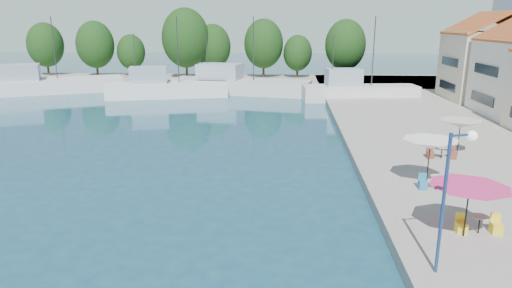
# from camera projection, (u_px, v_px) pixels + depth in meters

# --- Properties ---
(quay_far) EXTENTS (90.00, 16.00, 0.60)m
(quay_far) POSITION_uv_depth(u_px,v_px,m) (225.00, 82.00, 69.46)
(quay_far) COLOR gray
(quay_far) RESTS_ON ground
(hill_west) EXTENTS (180.00, 40.00, 16.00)m
(hill_west) POSITION_uv_depth(u_px,v_px,m) (199.00, 26.00, 158.63)
(hill_west) COLOR gray
(hill_west) RESTS_ON ground
(hill_east) EXTENTS (140.00, 40.00, 12.00)m
(hill_east) POSITION_uv_depth(u_px,v_px,m) (391.00, 31.00, 173.53)
(hill_east) COLOR gray
(hill_east) RESTS_ON ground
(building_06) EXTENTS (9.00, 8.80, 10.20)m
(building_06) POSITION_uv_depth(u_px,v_px,m) (491.00, 56.00, 50.46)
(building_06) COLOR beige
(building_06) RESTS_ON quay_right
(trawler_01) EXTENTS (21.08, 13.75, 10.20)m
(trawler_01) POSITION_uv_depth(u_px,v_px,m) (37.00, 85.00, 60.11)
(trawler_01) COLOR silver
(trawler_01) RESTS_ON ground
(trawler_02) EXTENTS (15.27, 7.45, 10.20)m
(trawler_02) POSITION_uv_depth(u_px,v_px,m) (164.00, 89.00, 56.84)
(trawler_02) COLOR white
(trawler_02) RESTS_ON ground
(trawler_03) EXTENTS (18.93, 8.19, 10.20)m
(trawler_03) POSITION_uv_depth(u_px,v_px,m) (237.00, 85.00, 60.02)
(trawler_03) COLOR silver
(trawler_03) RESTS_ON ground
(trawler_04) EXTENTS (13.84, 5.05, 10.20)m
(trawler_04) POSITION_uv_depth(u_px,v_px,m) (357.00, 92.00, 54.24)
(trawler_04) COLOR silver
(trawler_04) RESTS_ON ground
(tree_01) EXTENTS (5.75, 5.75, 8.51)m
(tree_01) POSITION_uv_depth(u_px,v_px,m) (45.00, 45.00, 74.55)
(tree_01) COLOR #3F2B19
(tree_01) RESTS_ON quay_far
(tree_02) EXTENTS (5.92, 5.92, 8.76)m
(tree_02) POSITION_uv_depth(u_px,v_px,m) (95.00, 45.00, 72.29)
(tree_02) COLOR #3F2B19
(tree_02) RESTS_ON quay_far
(tree_03) EXTENTS (4.49, 4.49, 6.64)m
(tree_03) POSITION_uv_depth(u_px,v_px,m) (131.00, 52.00, 73.79)
(tree_03) COLOR #3F2B19
(tree_03) RESTS_ON quay_far
(tree_04) EXTENTS (7.21, 7.21, 10.67)m
(tree_04) POSITION_uv_depth(u_px,v_px,m) (186.00, 38.00, 69.58)
(tree_04) COLOR #3F2B19
(tree_04) RESTS_ON quay_far
(tree_05) EXTENTS (5.58, 5.58, 8.26)m
(tree_05) POSITION_uv_depth(u_px,v_px,m) (213.00, 47.00, 71.75)
(tree_05) COLOR #3F2B19
(tree_05) RESTS_ON quay_far
(tree_06) EXTENTS (6.13, 6.13, 9.07)m
(tree_06) POSITION_uv_depth(u_px,v_px,m) (264.00, 44.00, 71.27)
(tree_06) COLOR #3F2B19
(tree_06) RESTS_ON quay_far
(tree_07) EXTENTS (4.47, 4.47, 6.62)m
(tree_07) POSITION_uv_depth(u_px,v_px,m) (298.00, 53.00, 71.32)
(tree_07) COLOR #3F2B19
(tree_07) RESTS_ON quay_far
(tree_08) EXTENTS (6.08, 6.08, 9.00)m
(tree_08) POSITION_uv_depth(u_px,v_px,m) (345.00, 45.00, 68.42)
(tree_08) COLOR #3F2B19
(tree_08) RESTS_ON quay_far
(umbrella_pink) EXTENTS (3.15, 3.15, 2.16)m
(umbrella_pink) POSITION_uv_depth(u_px,v_px,m) (469.00, 192.00, 18.12)
(umbrella_pink) COLOR black
(umbrella_pink) RESTS_ON quay_right
(umbrella_white) EXTENTS (2.87, 2.87, 2.52)m
(umbrella_white) POSITION_uv_depth(u_px,v_px,m) (430.00, 144.00, 23.90)
(umbrella_white) COLOR black
(umbrella_white) RESTS_ON quay_right
(umbrella_cream) EXTENTS (2.66, 2.66, 2.32)m
(umbrella_cream) POSITION_uv_depth(u_px,v_px,m) (460.00, 124.00, 29.61)
(umbrella_cream) COLOR black
(umbrella_cream) RESTS_ON quay_right
(cafe_table_01) EXTENTS (1.82, 0.70, 0.76)m
(cafe_table_01) POSITION_uv_depth(u_px,v_px,m) (479.00, 227.00, 18.80)
(cafe_table_01) COLOR black
(cafe_table_01) RESTS_ON quay_right
(cafe_table_02) EXTENTS (1.82, 0.70, 0.76)m
(cafe_table_02) POSITION_uv_depth(u_px,v_px,m) (437.00, 184.00, 23.70)
(cafe_table_02) COLOR black
(cafe_table_02) RESTS_ON quay_right
(cafe_table_03) EXTENTS (1.82, 0.70, 0.76)m
(cafe_table_03) POSITION_uv_depth(u_px,v_px,m) (441.00, 154.00, 29.14)
(cafe_table_03) COLOR black
(cafe_table_03) RESTS_ON quay_right
(street_lamp) EXTENTS (1.00, 0.49, 5.03)m
(street_lamp) POSITION_uv_depth(u_px,v_px,m) (455.00, 177.00, 15.11)
(street_lamp) COLOR navy
(street_lamp) RESTS_ON quay_right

